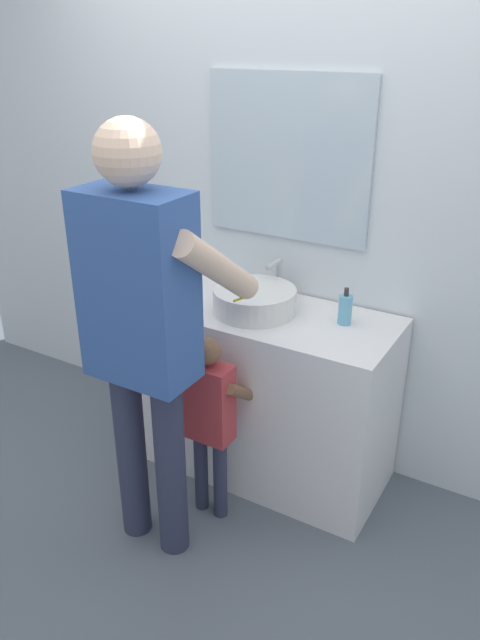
{
  "coord_description": "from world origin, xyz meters",
  "views": [
    {
      "loc": [
        1.23,
        -1.95,
        1.99
      ],
      "look_at": [
        0.0,
        0.15,
        0.86
      ],
      "focal_mm": 34.58,
      "sensor_mm": 36.0,
      "label": 1
    }
  ],
  "objects_px": {
    "toothbrush_cup": "(187,283)",
    "child_toddler": "(210,412)",
    "soap_bottle": "(345,309)",
    "adult_parent": "(143,315)"
  },
  "relations": [
    {
      "from": "toothbrush_cup",
      "to": "child_toddler",
      "type": "bearing_deg",
      "value": -46.46
    },
    {
      "from": "toothbrush_cup",
      "to": "child_toddler",
      "type": "height_order",
      "value": "toothbrush_cup"
    },
    {
      "from": "toothbrush_cup",
      "to": "child_toddler",
      "type": "relative_size",
      "value": 0.23
    },
    {
      "from": "soap_bottle",
      "to": "child_toddler",
      "type": "bearing_deg",
      "value": -130.3
    },
    {
      "from": "toothbrush_cup",
      "to": "adult_parent",
      "type": "relative_size",
      "value": 0.12
    },
    {
      "from": "child_toddler",
      "to": "adult_parent",
      "type": "distance_m",
      "value": 0.6
    },
    {
      "from": "toothbrush_cup",
      "to": "soap_bottle",
      "type": "relative_size",
      "value": 1.25
    },
    {
      "from": "adult_parent",
      "to": "toothbrush_cup",
      "type": "bearing_deg",
      "value": 112.0
    },
    {
      "from": "soap_bottle",
      "to": "adult_parent",
      "type": "height_order",
      "value": "adult_parent"
    },
    {
      "from": "soap_bottle",
      "to": "adult_parent",
      "type": "bearing_deg",
      "value": -125.85
    }
  ]
}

